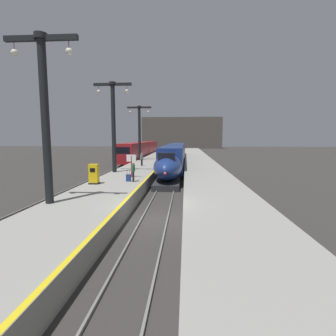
# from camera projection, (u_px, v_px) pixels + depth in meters

# --- Properties ---
(ground_plane) EXTENTS (260.00, 260.00, 0.00)m
(ground_plane) POSITION_uv_depth(u_px,v_px,m) (154.00, 221.00, 14.67)
(ground_plane) COLOR #33302D
(platform_left) EXTENTS (4.80, 110.00, 1.05)m
(platform_left) POSITION_uv_depth(u_px,v_px,m) (148.00, 165.00, 39.41)
(platform_left) COLOR gray
(platform_left) RESTS_ON ground
(platform_right) EXTENTS (4.80, 110.00, 1.05)m
(platform_right) POSITION_uv_depth(u_px,v_px,m) (200.00, 166.00, 38.86)
(platform_right) COLOR gray
(platform_right) RESTS_ON ground
(platform_left_safety_stripe) EXTENTS (0.20, 107.80, 0.01)m
(platform_left_safety_stripe) POSITION_uv_depth(u_px,v_px,m) (162.00, 162.00, 39.19)
(platform_left_safety_stripe) COLOR yellow
(platform_left_safety_stripe) RESTS_ON platform_left
(rail_main_left) EXTENTS (0.08, 110.00, 0.12)m
(rail_main_left) POSITION_uv_depth(u_px,v_px,m) (170.00, 167.00, 41.96)
(rail_main_left) COLOR slate
(rail_main_left) RESTS_ON ground
(rail_main_right) EXTENTS (0.08, 110.00, 0.12)m
(rail_main_right) POSITION_uv_depth(u_px,v_px,m) (179.00, 167.00, 41.86)
(rail_main_right) COLOR slate
(rail_main_right) RESTS_ON ground
(rail_secondary_left) EXTENTS (0.08, 110.00, 0.12)m
(rail_secondary_left) POSITION_uv_depth(u_px,v_px,m) (121.00, 166.00, 42.51)
(rail_secondary_left) COLOR slate
(rail_secondary_left) RESTS_ON ground
(rail_secondary_right) EXTENTS (0.08, 110.00, 0.12)m
(rail_secondary_right) POSITION_uv_depth(u_px,v_px,m) (130.00, 166.00, 42.41)
(rail_secondary_right) COLOR slate
(rail_secondary_right) RESTS_ON ground
(highspeed_train_main) EXTENTS (2.92, 38.53, 3.60)m
(highspeed_train_main) POSITION_uv_depth(u_px,v_px,m) (174.00, 156.00, 40.65)
(highspeed_train_main) COLOR navy
(highspeed_train_main) RESTS_ON ground
(regional_train_adjacent) EXTENTS (2.85, 36.60, 3.80)m
(regional_train_adjacent) POSITION_uv_depth(u_px,v_px,m) (142.00, 149.00, 58.39)
(regional_train_adjacent) COLOR maroon
(regional_train_adjacent) RESTS_ON ground
(station_column_near) EXTENTS (4.00, 0.68, 9.14)m
(station_column_near) POSITION_uv_depth(u_px,v_px,m) (44.00, 104.00, 13.86)
(station_column_near) COLOR black
(station_column_near) RESTS_ON platform_left
(station_column_mid) EXTENTS (4.00, 0.68, 9.48)m
(station_column_mid) POSITION_uv_depth(u_px,v_px,m) (113.00, 119.00, 27.08)
(station_column_mid) COLOR black
(station_column_mid) RESTS_ON platform_left
(station_column_far) EXTENTS (4.00, 0.68, 8.91)m
(station_column_far) POSITION_uv_depth(u_px,v_px,m) (139.00, 128.00, 42.38)
(station_column_far) COLOR black
(station_column_far) RESTS_ON platform_left
(passenger_near_edge) EXTENTS (0.23, 0.57, 1.69)m
(passenger_near_edge) POSITION_uv_depth(u_px,v_px,m) (133.00, 170.00, 21.49)
(passenger_near_edge) COLOR #23232D
(passenger_near_edge) RESTS_ON platform_left
(passenger_mid_platform) EXTENTS (0.38, 0.50, 1.69)m
(passenger_mid_platform) POSITION_uv_depth(u_px,v_px,m) (142.00, 158.00, 33.92)
(passenger_mid_platform) COLOR #23232D
(passenger_mid_platform) RESTS_ON platform_left
(rolling_suitcase) EXTENTS (0.40, 0.22, 0.98)m
(rolling_suitcase) POSITION_uv_depth(u_px,v_px,m) (129.00, 178.00, 21.73)
(rolling_suitcase) COLOR navy
(rolling_suitcase) RESTS_ON platform_left
(ticket_machine_yellow) EXTENTS (0.76, 0.62, 1.60)m
(ticket_machine_yellow) POSITION_uv_depth(u_px,v_px,m) (94.00, 175.00, 20.48)
(ticket_machine_yellow) COLOR yellow
(ticket_machine_yellow) RESTS_ON platform_left
(departure_info_board) EXTENTS (0.90, 0.10, 2.12)m
(departure_info_board) POSITION_uv_depth(u_px,v_px,m) (131.00, 161.00, 23.92)
(departure_info_board) COLOR maroon
(departure_info_board) RESTS_ON platform_left
(terminus_back_wall) EXTENTS (36.00, 2.00, 14.00)m
(terminus_back_wall) POSITION_uv_depth(u_px,v_px,m) (182.00, 133.00, 114.92)
(terminus_back_wall) COLOR #4C4742
(terminus_back_wall) RESTS_ON ground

